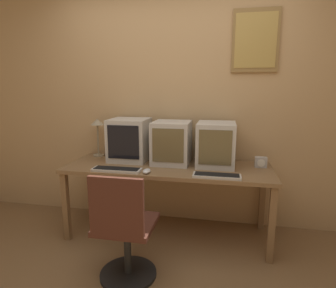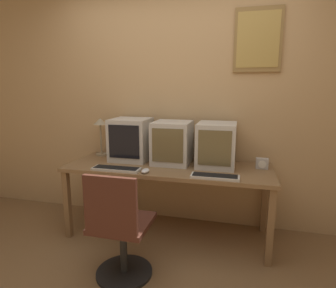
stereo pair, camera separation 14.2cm
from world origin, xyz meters
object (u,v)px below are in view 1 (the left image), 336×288
Objects in this scene: monitor_center at (172,142)px; desk_lamp at (97,128)px; monitor_right at (216,144)px; office_chair at (124,235)px; mouse_near_keyboard at (147,171)px; keyboard_main at (117,170)px; monitor_left at (130,140)px; desk_clock at (261,162)px; keyboard_side at (217,176)px.

monitor_center reaches higher than desk_lamp.
office_chair is at bearing -125.65° from monitor_right.
mouse_near_keyboard is at bearing -111.05° from monitor_center.
keyboard_main is at bearing 177.02° from mouse_near_keyboard.
monitor_center is 0.47m from mouse_near_keyboard.
monitor_left is 0.46m from keyboard_main.
monitor_left is 3.91× the size of desk_clock.
monitor_right is at bearing -1.62° from monitor_left.
keyboard_main is (-0.44, -0.38, -0.20)m from monitor_center.
keyboard_main is at bearing 179.61° from keyboard_side.
monitor_right is at bearing 33.81° from mouse_near_keyboard.
desk_lamp is (-0.86, 0.12, 0.11)m from monitor_center.
desk_lamp is at bearing 165.86° from monitor_left.
keyboard_main is at bearing -50.97° from desk_lamp.
keyboard_side is at bearing 0.83° from mouse_near_keyboard.
monitor_left reaches higher than monitor_right.
desk_clock is at bearing 21.37° from mouse_near_keyboard.
mouse_near_keyboard is at bearing -36.70° from desk_lamp.
office_chair is at bearing -140.15° from desk_clock.
monitor_center is 0.87m from desk_lamp.
keyboard_side is (0.92, -0.41, -0.21)m from monitor_left.
monitor_center is 3.77× the size of desk_clock.
keyboard_main is at bearing -88.72° from monitor_left.
monitor_center is at bearing 140.02° from keyboard_side.
monitor_center is at bearing -8.28° from desk_lamp.
office_chair is at bearing -95.07° from mouse_near_keyboard.
monitor_right is 3.68× the size of mouse_near_keyboard.
monitor_left is 1.07× the size of keyboard_side.
mouse_near_keyboard is (-0.62, -0.01, 0.01)m from keyboard_side.
desk_lamp reaches higher than desk_clock.
monitor_center is 1.03× the size of keyboard_side.
keyboard_side is at bearing -21.28° from desk_lamp.
monitor_right is at bearing 93.88° from keyboard_side.
keyboard_main is at bearing -156.62° from monitor_right.
monitor_center reaches higher than keyboard_main.
monitor_right reaches higher than desk_lamp.
monitor_left is at bearing 178.38° from monitor_right.
monitor_right is 0.93× the size of keyboard_main.
monitor_left is 0.45m from monitor_center.
desk_clock is 1.44m from office_chair.
desk_clock is 0.27× the size of desk_lamp.
desk_clock reaches higher than keyboard_side.
monitor_left is 1.04× the size of desk_lamp.
monitor_right is (0.44, -0.00, 0.00)m from monitor_center.
monitor_left is at bearing 179.07° from desk_clock.
monitor_left reaches higher than office_chair.
keyboard_side is 0.56m from desk_clock.
keyboard_main is 3.96× the size of mouse_near_keyboard.
desk_lamp is (-0.40, 0.10, 0.10)m from monitor_left.
monitor_center is at bearing 179.71° from monitor_right.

